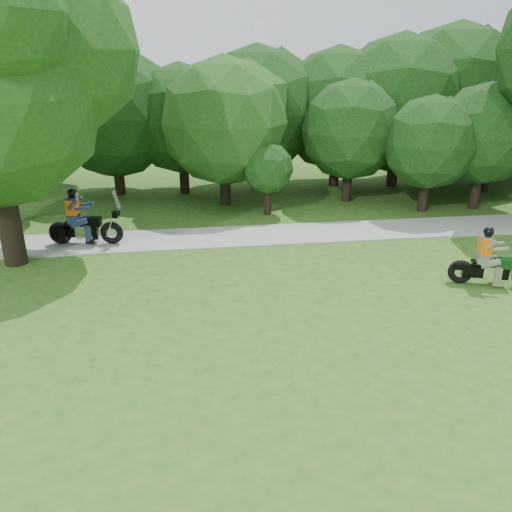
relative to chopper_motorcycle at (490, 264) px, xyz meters
name	(u,v)px	position (x,y,z in m)	size (l,w,h in m)	color
ground	(427,349)	(-3.17, -2.94, -0.63)	(100.00, 100.00, 0.00)	#265B1A
walkway	(329,232)	(-3.17, 5.06, -0.60)	(60.00, 2.20, 0.06)	gray
tree_line	(341,113)	(-0.89, 11.69, 3.00)	(40.14, 11.85, 7.75)	black
chopper_motorcycle	(490,264)	(0.00, 0.00, 0.00)	(2.35, 1.17, 1.72)	black
touring_motorcycle	(80,224)	(-11.90, 4.95, 0.13)	(2.55, 0.97, 1.94)	black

